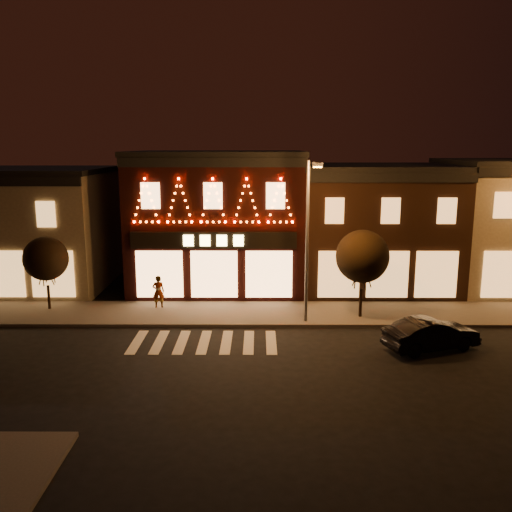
{
  "coord_description": "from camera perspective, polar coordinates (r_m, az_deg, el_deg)",
  "views": [
    {
      "loc": [
        2.44,
        -18.91,
        8.62
      ],
      "look_at": [
        2.32,
        4.0,
        3.94
      ],
      "focal_mm": 38.01,
      "sensor_mm": 36.0,
      "label": 1
    }
  ],
  "objects": [
    {
      "name": "tree_left",
      "position": [
        30.2,
        -21.25,
        -0.26
      ],
      "size": [
        2.31,
        2.31,
        3.86
      ],
      "rotation": [
        0.0,
        0.0,
        -0.13
      ],
      "color": "black",
      "rests_on": "sidewalk_far"
    },
    {
      "name": "ground",
      "position": [
        20.92,
        -6.6,
        -12.86
      ],
      "size": [
        120.0,
        120.0,
        0.0
      ],
      "primitive_type": "plane",
      "color": "black",
      "rests_on": "ground"
    },
    {
      "name": "building_right_a",
      "position": [
        34.0,
        12.29,
        3.07
      ],
      "size": [
        9.2,
        8.28,
        7.5
      ],
      "color": "#331C11",
      "rests_on": "ground"
    },
    {
      "name": "streetlamp_mid",
      "position": [
        25.69,
        5.55,
        2.79
      ],
      "size": [
        0.6,
        1.79,
        7.8
      ],
      "rotation": [
        0.0,
        0.0,
        -0.17
      ],
      "color": "#59595E",
      "rests_on": "sidewalk_far"
    },
    {
      "name": "tree_right",
      "position": [
        27.27,
        11.13,
        -0.05
      ],
      "size": [
        2.64,
        2.64,
        4.41
      ],
      "rotation": [
        0.0,
        0.0,
        0.2
      ],
      "color": "black",
      "rests_on": "sidewalk_far"
    },
    {
      "name": "dark_sedan",
      "position": [
        24.63,
        17.95,
        -7.83
      ],
      "size": [
        4.38,
        2.71,
        1.36
      ],
      "primitive_type": "imported",
      "rotation": [
        0.0,
        0.0,
        1.9
      ],
      "color": "black",
      "rests_on": "ground"
    },
    {
      "name": "building_pulp",
      "position": [
        33.28,
        -3.93,
        3.83
      ],
      "size": [
        10.2,
        8.34,
        8.3
      ],
      "color": "black",
      "rests_on": "ground"
    },
    {
      "name": "pedestrian",
      "position": [
        29.27,
        -10.23,
        -3.7
      ],
      "size": [
        0.68,
        0.49,
        1.73
      ],
      "primitive_type": "imported",
      "rotation": [
        0.0,
        0.0,
        3.27
      ],
      "color": "gray",
      "rests_on": "sidewalk_far"
    },
    {
      "name": "building_left",
      "position": [
        36.68,
        -24.64,
        2.73
      ],
      "size": [
        12.2,
        8.28,
        7.3
      ],
      "color": "#746A53",
      "rests_on": "ground"
    },
    {
      "name": "sidewalk_far",
      "position": [
        28.24,
        -0.62,
        -6.06
      ],
      "size": [
        44.0,
        4.0,
        0.15
      ],
      "primitive_type": "cube",
      "color": "#47423D",
      "rests_on": "ground"
    }
  ]
}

